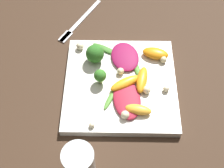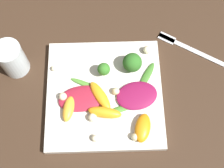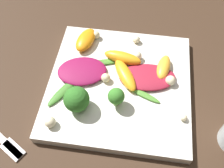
{
  "view_description": "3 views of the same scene",
  "coord_description": "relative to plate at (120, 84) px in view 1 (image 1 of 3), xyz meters",
  "views": [
    {
      "loc": [
        0.41,
        -0.01,
        0.62
      ],
      "look_at": [
        0.02,
        -0.02,
        0.04
      ],
      "focal_mm": 50.0,
      "sensor_mm": 36.0,
      "label": 1
    },
    {
      "loc": [
        -0.01,
        0.25,
        0.67
      ],
      "look_at": [
        -0.02,
        -0.02,
        0.02
      ],
      "focal_mm": 50.0,
      "sensor_mm": 36.0,
      "label": 2
    },
    {
      "loc": [
        0.03,
        -0.27,
        0.42
      ],
      "look_at": [
        -0.01,
        -0.02,
        0.03
      ],
      "focal_mm": 42.0,
      "sensor_mm": 36.0,
      "label": 3
    }
  ],
  "objects": [
    {
      "name": "ground_plane",
      "position": [
        0.0,
        0.0,
        -0.01
      ],
      "size": [
        2.4,
        2.4,
        0.0
      ],
      "primitive_type": "plane",
      "color": "#382619"
    },
    {
      "name": "plate",
      "position": [
        0.0,
        0.0,
        0.0
      ],
      "size": [
        0.26,
        0.26,
        0.02
      ],
      "color": "silver",
      "rests_on": "ground_plane"
    },
    {
      "name": "drinking_glass",
      "position": [
        0.21,
        -0.08,
        0.03
      ],
      "size": [
        0.06,
        0.06,
        0.09
      ],
      "color": "silver",
      "rests_on": "ground_plane"
    },
    {
      "name": "fork",
      "position": [
        -0.2,
        -0.12,
        -0.01
      ],
      "size": [
        0.17,
        0.11,
        0.01
      ],
      "color": "silver",
      "rests_on": "ground_plane"
    },
    {
      "name": "radicchio_leaf_0",
      "position": [
        0.05,
        0.01,
        0.02
      ],
      "size": [
        0.11,
        0.07,
        0.01
      ],
      "color": "maroon",
      "rests_on": "plate"
    },
    {
      "name": "radicchio_leaf_1",
      "position": [
        -0.07,
        0.01,
        0.02
      ],
      "size": [
        0.1,
        0.08,
        0.01
      ],
      "color": "maroon",
      "rests_on": "plate"
    },
    {
      "name": "orange_segment_0",
      "position": [
        -0.08,
        0.09,
        0.02
      ],
      "size": [
        0.05,
        0.07,
        0.02
      ],
      "color": "orange",
      "rests_on": "plate"
    },
    {
      "name": "orange_segment_1",
      "position": [
        0.01,
        0.01,
        0.02
      ],
      "size": [
        0.06,
        0.08,
        0.02
      ],
      "color": "orange",
      "rests_on": "plate"
    },
    {
      "name": "orange_segment_2",
      "position": [
        -0.0,
        0.05,
        0.02
      ],
      "size": [
        0.08,
        0.04,
        0.02
      ],
      "color": "orange",
      "rests_on": "plate"
    },
    {
      "name": "orange_segment_3",
      "position": [
        0.08,
        0.04,
        0.02
      ],
      "size": [
        0.03,
        0.06,
        0.02
      ],
      "color": "#FCAD33",
      "rests_on": "plate"
    },
    {
      "name": "broccoli_floret_0",
      "position": [
        -0.0,
        -0.05,
        0.03
      ],
      "size": [
        0.03,
        0.03,
        0.04
      ],
      "color": "#84AD5B",
      "rests_on": "plate"
    },
    {
      "name": "broccoli_floret_1",
      "position": [
        -0.06,
        -0.06,
        0.03
      ],
      "size": [
        0.04,
        0.04,
        0.05
      ],
      "color": "#7A9E51",
      "rests_on": "plate"
    },
    {
      "name": "arugula_sprig_0",
      "position": [
        0.04,
        -0.02,
        0.01
      ],
      "size": [
        0.07,
        0.04,
        0.01
      ],
      "color": "#518E33",
      "rests_on": "plate"
    },
    {
      "name": "arugula_sprig_1",
      "position": [
        -0.1,
        -0.04,
        0.01
      ],
      "size": [
        0.05,
        0.07,
        0.01
      ],
      "color": "#3D7528",
      "rests_on": "plate"
    },
    {
      "name": "arugula_sprig_2",
      "position": [
        -0.03,
        0.04,
        0.01
      ],
      "size": [
        0.06,
        0.03,
        0.01
      ],
      "color": "#47842D",
      "rests_on": "plate"
    },
    {
      "name": "macadamia_nut_0",
      "position": [
        0.02,
        0.1,
        0.02
      ],
      "size": [
        0.01,
        0.01,
        0.01
      ],
      "color": "beige",
      "rests_on": "plate"
    },
    {
      "name": "macadamia_nut_1",
      "position": [
        0.09,
        0.01,
        0.02
      ],
      "size": [
        0.02,
        0.02,
        0.02
      ],
      "color": "beige",
      "rests_on": "plate"
    },
    {
      "name": "macadamia_nut_2",
      "position": [
        0.03,
        0.06,
        0.02
      ],
      "size": [
        0.02,
        0.02,
        0.02
      ],
      "color": "beige",
      "rests_on": "plate"
    },
    {
      "name": "macadamia_nut_3",
      "position": [
        0.12,
        -0.06,
        0.02
      ],
      "size": [
        0.01,
        0.01,
        0.01
      ],
      "color": "beige",
      "rests_on": "plate"
    },
    {
      "name": "macadamia_nut_4",
      "position": [
        -0.1,
        -0.1,
        0.02
      ],
      "size": [
        0.02,
        0.02,
        0.02
      ],
      "color": "beige",
      "rests_on": "plate"
    },
    {
      "name": "macadamia_nut_5",
      "position": [
        -0.06,
        0.1,
        0.02
      ],
      "size": [
        0.02,
        0.02,
        0.02
      ],
      "color": "beige",
      "rests_on": "plate"
    },
    {
      "name": "macadamia_nut_6",
      "position": [
        -0.03,
        -0.0,
        0.02
      ],
      "size": [
        0.02,
        0.02,
        0.02
      ],
      "color": "beige",
      "rests_on": "plate"
    }
  ]
}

